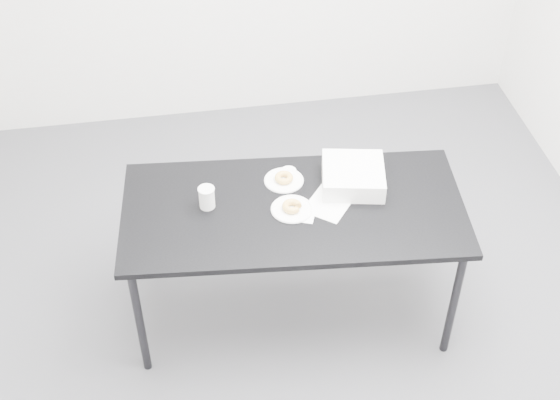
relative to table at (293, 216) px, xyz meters
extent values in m
plane|color=#47474C|center=(-0.01, -0.01, -0.72)|extent=(4.00, 4.00, 0.00)
cube|color=black|center=(0.00, 0.00, 0.04)|extent=(1.77, 0.95, 0.03)
cylinder|color=black|center=(-0.82, -0.26, -0.35)|extent=(0.04, 0.04, 0.75)
cylinder|color=black|center=(-0.76, 0.41, -0.35)|extent=(0.04, 0.04, 0.75)
cylinder|color=black|center=(0.76, -0.41, -0.35)|extent=(0.04, 0.04, 0.75)
cylinder|color=black|center=(0.82, 0.26, -0.35)|extent=(0.04, 0.04, 0.75)
cube|color=white|center=(0.18, 0.00, 0.06)|extent=(0.31, 0.32, 0.00)
cube|color=green|center=(0.27, 0.09, 0.06)|extent=(0.06, 0.06, 0.00)
cylinder|color=#0B7E68|center=(0.25, 0.08, 0.06)|extent=(0.12, 0.02, 0.01)
cube|color=white|center=(0.03, -0.04, 0.06)|extent=(0.19, 0.19, 0.00)
cylinder|color=white|center=(-0.01, -0.02, 0.06)|extent=(0.21, 0.21, 0.01)
torus|color=gold|center=(-0.01, -0.02, 0.08)|extent=(0.13, 0.13, 0.03)
cylinder|color=white|center=(-0.01, 0.21, 0.06)|extent=(0.20, 0.20, 0.01)
torus|color=gold|center=(-0.01, 0.21, 0.08)|extent=(0.11, 0.11, 0.03)
cylinder|color=white|center=(-0.42, 0.08, 0.12)|extent=(0.08, 0.08, 0.12)
cylinder|color=white|center=(0.02, 0.27, 0.06)|extent=(0.08, 0.08, 0.01)
cube|color=white|center=(0.33, 0.13, 0.11)|extent=(0.36, 0.36, 0.10)
camera|label=1|loc=(-0.53, -2.80, 2.68)|focal=50.00mm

